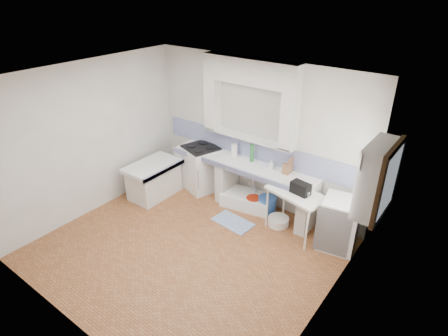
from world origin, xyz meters
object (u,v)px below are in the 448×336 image
Objects in this scene: sink at (248,201)px; stove at (201,168)px; side_table at (295,213)px; fridge at (339,224)px.

stove is at bearing 168.97° from sink.
side_table is (1.12, -0.24, 0.29)m from sink.
sink is (1.16, 0.00, -0.35)m from stove.
side_table is 0.75m from fridge.
stove is 1.21m from sink.
fridge is at bearing 16.16° from stove.
stove is 1.05× the size of fridge.
side_table is 1.11× the size of fridge.
stove is 2.30m from side_table.
stove is 0.94× the size of sink.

